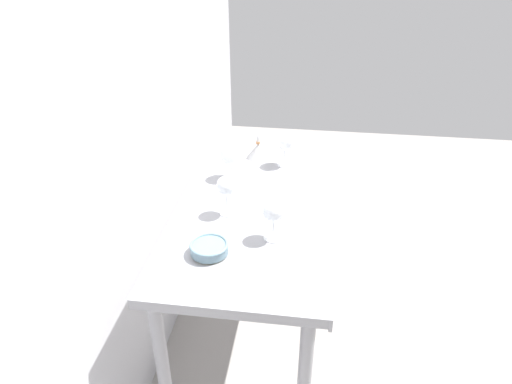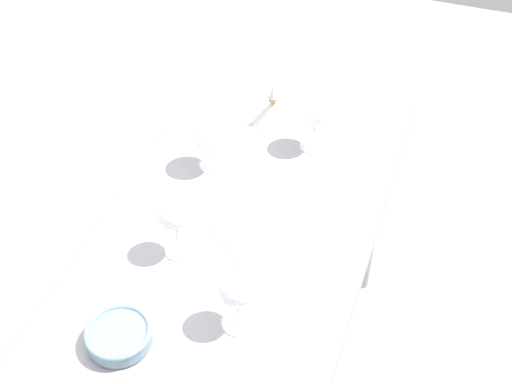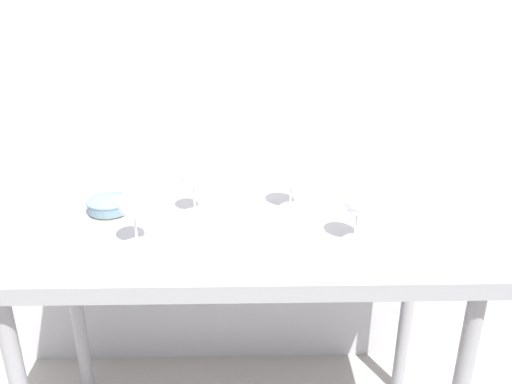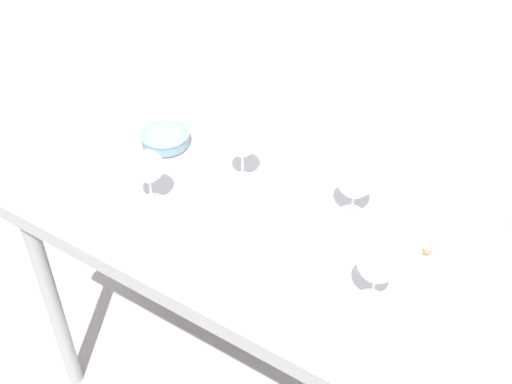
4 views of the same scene
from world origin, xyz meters
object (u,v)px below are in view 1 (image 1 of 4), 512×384
Objects in this scene: wine_glass_near_right at (285,142)px; decanter_funnel at (258,150)px; wine_glass_near_left at (274,212)px; tasting_sheet_upper at (267,202)px; wine_glass_far_right at (231,156)px; wine_glass_far_left at (226,187)px; tasting_bowl at (209,248)px.

decanter_funnel is at bearing 65.49° from wine_glass_near_right.
decanter_funnel is at bearing 12.26° from wine_glass_near_left.
tasting_sheet_upper is at bearing 173.21° from wine_glass_near_right.
decanter_funnel is (0.23, -0.10, -0.07)m from wine_glass_far_right.
tasting_sheet_upper is (-0.37, 0.04, -0.12)m from wine_glass_near_right.
tasting_sheet_upper is (0.11, -0.15, -0.12)m from wine_glass_far_left.
wine_glass_near_left is at bearing -167.74° from decanter_funnel.
wine_glass_far_left is 0.97× the size of wine_glass_near_right.
wine_glass_far_right is 1.00× the size of wine_glass_near_left.
decanter_funnel reaches higher than tasting_bowl.
decanter_funnel is at bearing -4.77° from tasting_bowl.
wine_glass_far_right is at bearing 7.42° from wine_glass_far_left.
wine_glass_far_right is (0.31, 0.04, -0.01)m from wine_glass_far_left.
wine_glass_far_right is at bearing 157.55° from decanter_funnel.
wine_glass_near_right reaches higher than wine_glass_far_right.
tasting_sheet_upper is at bearing -23.01° from tasting_bowl.
wine_glass_near_right reaches higher than tasting_sheet_upper.
tasting_bowl is (-0.39, 0.16, 0.02)m from tasting_sheet_upper.
tasting_bowl is at bearing 175.23° from decanter_funnel.
wine_glass_near_right is 1.05× the size of wine_glass_near_left.
wine_glass_near_right reaches higher than decanter_funnel.
tasting_bowl is 0.82m from decanter_funnel.
wine_glass_far_right is 0.52m from wine_glass_near_left.
wine_glass_far_right is 0.80× the size of tasting_sheet_upper.
wine_glass_near_left is at bearing -151.77° from wine_glass_far_right.
wine_glass_far_left is 0.52m from wine_glass_near_right.
wine_glass_near_left is at bearing -59.56° from tasting_bowl.
wine_glass_far_left is at bearing -2.63° from tasting_bowl.
wine_glass_near_right reaches higher than wine_glass_near_left.
tasting_sheet_upper is at bearing 11.86° from wine_glass_near_left.
wine_glass_near_left is 0.29m from tasting_sheet_upper.
wine_glass_far_left reaches higher than tasting_sheet_upper.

